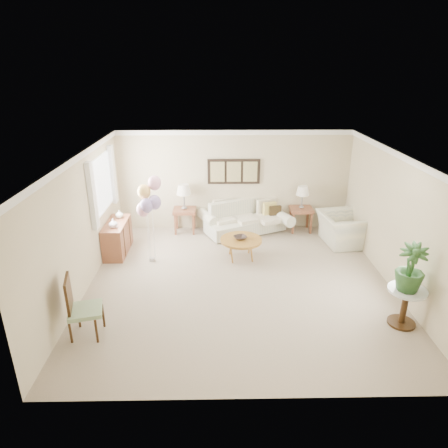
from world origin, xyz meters
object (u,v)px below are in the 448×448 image
Objects in this scene: armchair at (342,229)px; accent_chair at (80,306)px; coffee_table at (241,240)px; sofa at (245,220)px; balloon_cluster at (149,199)px.

accent_chair is (-5.24, -3.50, 0.17)m from armchair.
accent_chair is (-2.73, -2.72, 0.11)m from coffee_table.
sofa is at bearing 64.47° from armchair.
coffee_table is at bearing 3.42° from balloon_cluster.
sofa is 2.44m from armchair.
sofa is 2.43× the size of accent_chair.
accent_chair is at bearing -124.36° from sofa.
sofa is at bearing 55.64° from accent_chair.
armchair is 4.71m from balloon_cluster.
coffee_table is 0.48× the size of balloon_cluster.
coffee_table is at bearing 100.39° from armchair.
balloon_cluster is (-4.49, -0.90, 1.10)m from armchair.
balloon_cluster reaches higher than accent_chair.
coffee_table is 0.82× the size of armchair.
sofa is 2.70× the size of coffee_table.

